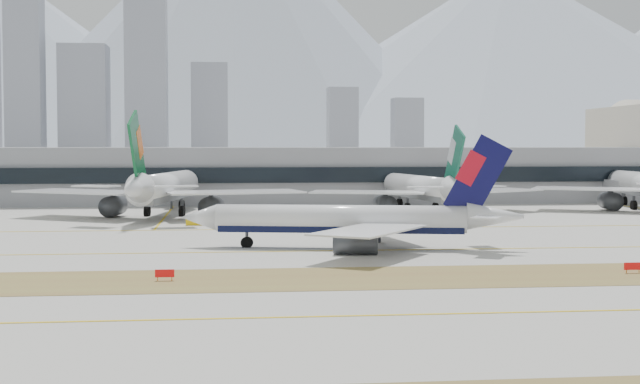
{
  "coord_description": "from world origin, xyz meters",
  "views": [
    {
      "loc": [
        -16.23,
        -134.61,
        15.54
      ],
      "look_at": [
        0.39,
        18.0,
        7.5
      ],
      "focal_mm": 50.0,
      "sensor_mm": 36.0,
      "label": 1
    }
  ],
  "objects": [
    {
      "name": "taxiing_airliner",
      "position": [
        3.17,
        -2.41,
        4.21
      ],
      "size": [
        51.53,
        44.18,
        17.44
      ],
      "rotation": [
        0.0,
        0.0,
        2.94
      ],
      "color": "white",
      "rests_on": "ground"
    },
    {
      "name": "apron_markings",
      "position": [
        0.0,
        -53.95,
        0.02
      ],
      "size": [
        360.0,
        122.22,
        0.06
      ],
      "color": "brown",
      "rests_on": "ground"
    },
    {
      "name": "gse_b",
      "position": [
        -21.6,
        40.28,
        1.05
      ],
      "size": [
        3.55,
        2.0,
        2.6
      ],
      "color": "yellow",
      "rests_on": "ground"
    },
    {
      "name": "hold_sign_left",
      "position": [
        -22.96,
        -32.0,
        0.88
      ],
      "size": [
        2.2,
        0.15,
        1.35
      ],
      "color": "red",
      "rests_on": "ground"
    },
    {
      "name": "widebody_cathay",
      "position": [
        29.99,
        68.34,
        5.37
      ],
      "size": [
        56.27,
        55.42,
        20.19
      ],
      "rotation": [
        0.0,
        0.0,
        1.69
      ],
      "color": "white",
      "rests_on": "ground"
    },
    {
      "name": "gse_c",
      "position": [
        33.43,
        42.73,
        1.05
      ],
      "size": [
        3.55,
        2.0,
        2.6
      ],
      "color": "yellow",
      "rests_on": "ground"
    },
    {
      "name": "terminal",
      "position": [
        0.0,
        114.84,
        7.5
      ],
      "size": [
        280.0,
        43.1,
        15.0
      ],
      "color": "gray",
      "rests_on": "ground"
    },
    {
      "name": "ground",
      "position": [
        0.0,
        0.0,
        0.0
      ],
      "size": [
        3000.0,
        3000.0,
        0.0
      ],
      "primitive_type": "plane",
      "color": "#A4A19A",
      "rests_on": "ground"
    },
    {
      "name": "city_skyline",
      "position": [
        -106.76,
        453.42,
        49.8
      ],
      "size": [
        342.0,
        49.8,
        140.0
      ],
      "color": "gray",
      "rests_on": "ground"
    },
    {
      "name": "mountain_ridge",
      "position": [
        33.0,
        1404.14,
        181.85
      ],
      "size": [
        2830.0,
        1120.0,
        470.0
      ],
      "color": "#9EA8B7",
      "rests_on": "ground"
    },
    {
      "name": "widebody_eva",
      "position": [
        -29.26,
        61.73,
        6.02
      ],
      "size": [
        62.73,
        62.03,
        22.64
      ],
      "rotation": [
        0.0,
        0.0,
        1.41
      ],
      "color": "white",
      "rests_on": "ground"
    },
    {
      "name": "hold_sign_right",
      "position": [
        33.17,
        -32.0,
        0.88
      ],
      "size": [
        2.2,
        0.15,
        1.35
      ],
      "color": "red",
      "rests_on": "ground"
    }
  ]
}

